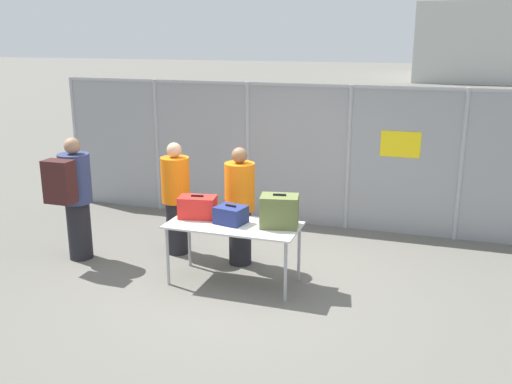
% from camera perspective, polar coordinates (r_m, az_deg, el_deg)
% --- Properties ---
extents(ground_plane, '(120.00, 120.00, 0.00)m').
position_cam_1_polar(ground_plane, '(7.38, -1.07, -9.00)').
color(ground_plane, '#605E56').
extents(fence_section, '(8.54, 0.07, 2.32)m').
position_cam_1_polar(fence_section, '(9.33, 4.15, 3.99)').
color(fence_section, '#9EA0A5').
rests_on(fence_section, ground_plane).
extents(inspection_table, '(1.65, 0.76, 0.78)m').
position_cam_1_polar(inspection_table, '(7.12, -2.25, -3.73)').
color(inspection_table, silver).
rests_on(inspection_table, ground_plane).
extents(suitcase_red, '(0.51, 0.36, 0.30)m').
position_cam_1_polar(suitcase_red, '(7.34, -5.86, -1.51)').
color(suitcase_red, red).
rests_on(suitcase_red, inspection_table).
extents(suitcase_navy, '(0.41, 0.37, 0.24)m').
position_cam_1_polar(suitcase_navy, '(7.11, -2.53, -2.29)').
color(suitcase_navy, navy).
rests_on(suitcase_navy, inspection_table).
extents(suitcase_olive, '(0.51, 0.41, 0.42)m').
position_cam_1_polar(suitcase_olive, '(6.96, 2.35, -1.93)').
color(suitcase_olive, '#566033').
rests_on(suitcase_olive, inspection_table).
extents(traveler_hooded, '(0.43, 0.66, 1.72)m').
position_cam_1_polar(traveler_hooded, '(8.18, -17.78, -0.24)').
color(traveler_hooded, black).
rests_on(traveler_hooded, ground_plane).
extents(security_worker_near, '(0.40, 0.40, 1.63)m').
position_cam_1_polar(security_worker_near, '(7.69, -1.63, -1.30)').
color(security_worker_near, black).
rests_on(security_worker_near, ground_plane).
extents(security_worker_far, '(0.40, 0.40, 1.62)m').
position_cam_1_polar(security_worker_far, '(8.14, -8.01, -0.51)').
color(security_worker_far, black).
rests_on(security_worker_far, ground_plane).
extents(utility_trailer, '(3.46, 2.02, 0.72)m').
position_cam_1_polar(utility_trailer, '(11.63, 17.17, 1.64)').
color(utility_trailer, '#4C6B47').
rests_on(utility_trailer, ground_plane).
extents(distant_hangar, '(10.76, 13.82, 5.08)m').
position_cam_1_polar(distant_hangar, '(45.81, 22.94, 13.66)').
color(distant_hangar, '#B2B7B2').
rests_on(distant_hangar, ground_plane).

